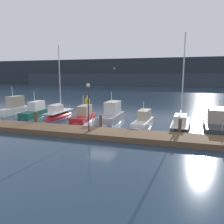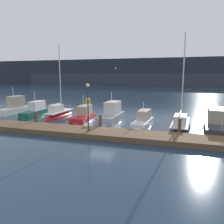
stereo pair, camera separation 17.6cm
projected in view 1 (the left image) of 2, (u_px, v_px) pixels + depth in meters
The scene contains 17 objects.
ground_plane at pixel (101, 130), 20.90m from camera, with size 400.00×400.00×0.00m, color #1E3347.
dock at pixel (94, 133), 19.13m from camera, with size 35.86×2.80×0.45m, color brown.
mooring_pile_1 at pixel (36, 119), 22.63m from camera, with size 0.28×0.28×1.46m, color #4C3D2D.
mooring_pile_2 at pixel (101, 123), 20.60m from camera, with size 0.28×0.28×1.54m, color #4C3D2D.
mooring_pile_3 at pixel (180, 128), 18.58m from camera, with size 0.28×0.28×1.57m, color #4C3D2D.
motorboat_berth_1 at pixel (14, 111), 29.77m from camera, with size 2.02×5.35×4.42m.
motorboat_berth_2 at pixel (35, 114), 27.92m from camera, with size 1.70×5.31×3.75m.
sailboat_berth_3 at pixel (59, 115), 27.57m from camera, with size 1.91×5.96×9.43m.
motorboat_berth_4 at pixel (83, 118), 25.72m from camera, with size 2.22×5.51×3.41m.
motorboat_berth_5 at pixel (112, 118), 24.90m from camera, with size 2.10×5.74×3.87m.
motorboat_berth_6 at pixel (143, 123), 22.88m from camera, with size 1.96×5.20×3.15m.
sailboat_berth_7 at pixel (180, 126), 21.98m from camera, with size 2.31×7.30×9.95m.
motorboat_berth_8 at pixel (218, 126), 20.86m from camera, with size 3.12×7.51×3.45m.
channel_buoy at pixel (87, 102), 37.53m from camera, with size 1.33×1.33×1.80m.
dock_lamppost at pixel (88, 100), 18.48m from camera, with size 0.32×0.32×4.08m.
hillside_backdrop at pixel (164, 73), 112.01m from camera, with size 240.00×23.00×13.67m.
rowboat_adrift at pixel (18, 106), 37.23m from camera, with size 2.14×2.89×0.56m.
Camera 1 is at (6.79, -19.18, 5.19)m, focal length 35.00 mm.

